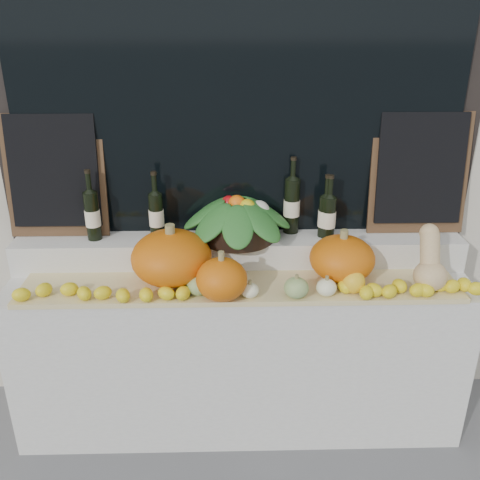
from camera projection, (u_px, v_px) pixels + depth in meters
name	position (u px, v px, depth m)	size (l,w,h in m)	color
display_sill	(240.00, 350.00, 2.86)	(2.30, 0.55, 0.88)	silver
rear_tier	(239.00, 250.00, 2.79)	(2.30, 0.25, 0.16)	silver
straw_bedding	(240.00, 287.00, 2.57)	(2.10, 0.32, 0.03)	tan
pumpkin_left	(172.00, 258.00, 2.54)	(0.39, 0.39, 0.26)	#D6640B
pumpkin_right	(342.00, 258.00, 2.58)	(0.32, 0.32, 0.22)	#D6640B
pumpkin_center	(222.00, 279.00, 2.41)	(0.23, 0.23, 0.20)	#D6640B
butternut_squash	(430.00, 264.00, 2.50)	(0.16, 0.21, 0.30)	tan
decorative_gourds	(267.00, 284.00, 2.45)	(0.83, 0.15, 0.17)	#306A1F
lemon_heap	(241.00, 291.00, 2.45)	(2.20, 0.16, 0.06)	yellow
produce_bowl	(237.00, 217.00, 2.70)	(0.59, 0.59, 0.24)	black
wine_bottle_far_left	(92.00, 215.00, 2.68)	(0.08, 0.08, 0.36)	black
wine_bottle_near_left	(156.00, 215.00, 2.70)	(0.08, 0.08, 0.35)	black
wine_bottle_tall	(292.00, 205.00, 2.76)	(0.08, 0.08, 0.40)	black
wine_bottle_near_right	(328.00, 216.00, 2.71)	(0.08, 0.08, 0.33)	black
wine_bottle_far_right	(326.00, 216.00, 2.72)	(0.08, 0.08, 0.33)	black
chalkboard_left	(54.00, 174.00, 2.66)	(0.50, 0.11, 0.62)	#4C331E
chalkboard_right	(420.00, 171.00, 2.70)	(0.50, 0.11, 0.62)	#4C331E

